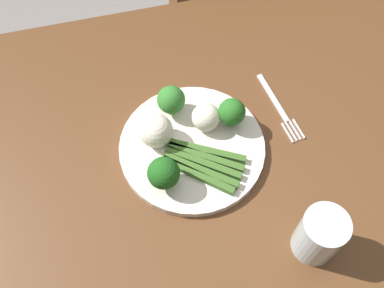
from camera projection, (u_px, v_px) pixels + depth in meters
ground_plane at (217, 272)px, 1.44m from camera, size 6.00×6.00×0.02m
dining_table at (232, 191)px, 0.89m from camera, size 1.39×0.87×0.72m
chair at (241, 17)px, 1.30m from camera, size 0.45×0.45×0.87m
plate at (192, 147)px, 0.82m from camera, size 0.26×0.26×0.01m
asparagus_bundle at (203, 163)px, 0.79m from camera, size 0.15×0.13×0.01m
broccoli_back at (171, 100)px, 0.82m from camera, size 0.05×0.05×0.06m
broccoli_front_left at (232, 112)px, 0.80m from camera, size 0.05×0.05×0.06m
broccoli_front at (164, 173)px, 0.74m from camera, size 0.05×0.05×0.07m
cauliflower_near_fork at (156, 131)px, 0.79m from camera, size 0.06×0.06×0.06m
cauliflower_edge at (206, 117)px, 0.81m from camera, size 0.05×0.05×0.05m
fork at (279, 108)px, 0.87m from camera, size 0.04×0.17×0.00m
water_glass at (320, 235)px, 0.69m from camera, size 0.07×0.07×0.10m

